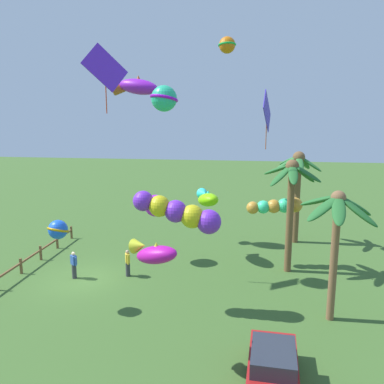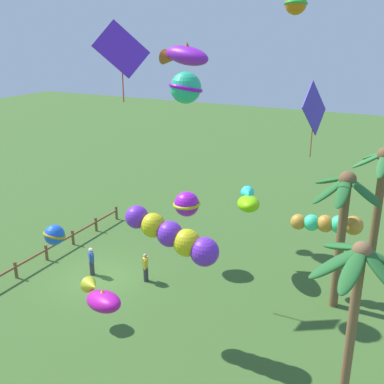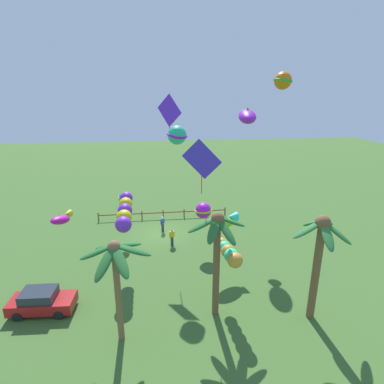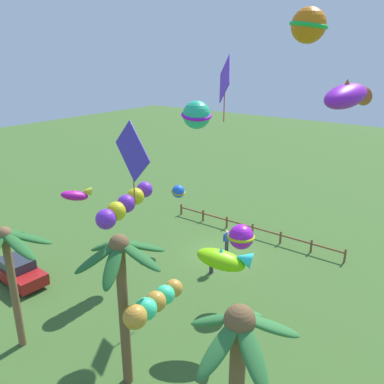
% 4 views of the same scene
% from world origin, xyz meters
% --- Properties ---
extents(ground_plane, '(120.00, 120.00, 0.00)m').
position_xyz_m(ground_plane, '(0.00, 0.00, 0.00)').
color(ground_plane, '#3D6028').
extents(palm_tree_0, '(3.20, 3.39, 6.71)m').
position_xyz_m(palm_tree_0, '(-8.74, 12.80, 4.82)').
color(palm_tree_0, brown).
rests_on(palm_tree_0, ground).
extents(palm_tree_1, '(3.56, 3.40, 6.77)m').
position_xyz_m(palm_tree_1, '(-2.99, 11.77, 5.05)').
color(palm_tree_1, brown).
rests_on(palm_tree_1, ground).
extents(palm_tree_2, '(3.83, 3.42, 6.07)m').
position_xyz_m(palm_tree_2, '(2.61, 13.19, 4.76)').
color(palm_tree_2, brown).
rests_on(palm_tree_2, ground).
extents(rail_fence, '(13.85, 0.12, 0.95)m').
position_xyz_m(rail_fence, '(-0.31, -3.90, 0.59)').
color(rail_fence, brown).
rests_on(rail_fence, ground).
extents(parked_car_0, '(3.99, 1.93, 1.51)m').
position_xyz_m(parked_car_0, '(7.74, 10.30, 0.75)').
color(parked_car_0, '#A51919').
rests_on(parked_car_0, ground).
extents(spectator_0, '(0.42, 0.45, 1.59)m').
position_xyz_m(spectator_0, '(-0.15, -0.51, 0.81)').
color(spectator_0, '#38383D').
rests_on(spectator_0, ground).
extents(spectator_1, '(0.51, 0.36, 1.59)m').
position_xyz_m(spectator_1, '(-0.88, 2.47, 0.81)').
color(spectator_1, '#38383D').
rests_on(spectator_1, ground).
extents(kite_diamond_0, '(1.86, 1.99, 3.69)m').
position_xyz_m(kite_diamond_0, '(-0.94, 1.55, 11.69)').
color(kite_diamond_0, '#5B24C9').
extents(kite_diamond_1, '(2.30, 0.52, 3.26)m').
position_xyz_m(kite_diamond_1, '(-2.31, 10.20, 9.44)').
color(kite_diamond_1, '#3F2BBA').
extents(kite_tube_2, '(1.10, 3.39, 1.04)m').
position_xyz_m(kite_tube_2, '(-3.90, 11.04, 3.79)').
color(kite_tube_2, gold).
extents(kite_fish_3, '(1.58, 2.15, 1.03)m').
position_xyz_m(kite_fish_3, '(7.21, 6.04, 4.49)').
color(kite_fish_3, '#B41499').
extents(kite_ball_4, '(2.18, 2.18, 1.40)m').
position_xyz_m(kite_ball_4, '(-1.30, 4.67, 10.14)').
color(kite_ball_4, '#25B781').
extents(kite_tube_5, '(1.15, 4.15, 1.93)m').
position_xyz_m(kite_tube_5, '(2.70, 6.20, 4.85)').
color(kite_tube_5, purple).
extents(kite_ball_6, '(1.35, 1.35, 0.91)m').
position_xyz_m(kite_ball_6, '(3.32, 0.46, 3.98)').
color(kite_ball_6, blue).
extents(kite_ball_7, '(1.53, 1.53, 1.11)m').
position_xyz_m(kite_ball_7, '(-7.85, 7.64, 13.85)').
color(kite_ball_7, orange).
extents(kite_ball_8, '(2.14, 2.14, 1.37)m').
position_xyz_m(kite_ball_8, '(-3.51, 3.55, 3.66)').
color(kite_ball_8, '#A51ACE').
extents(kite_fish_9, '(2.88, 2.02, 1.29)m').
position_xyz_m(kite_fish_9, '(-4.44, 6.74, 4.01)').
color(kite_fish_9, '#80DD0C').
extents(kite_fish_10, '(1.98, 3.50, 1.50)m').
position_xyz_m(kite_fish_10, '(-7.54, 1.36, 11.17)').
color(kite_fish_10, purple).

